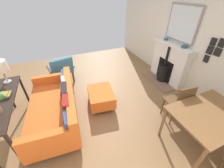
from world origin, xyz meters
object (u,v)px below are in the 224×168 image
mantel_bowl_near (166,39)px  dining_table (209,117)px  table_lamp_near_end (0,67)px  armchair_accent (61,68)px  console_table (4,104)px  book_stack (2,95)px  mantel_bowl_far (184,47)px  dining_chair_near_fireplace (180,101)px  sofa (56,107)px  ottoman (101,96)px  fireplace (168,65)px

mantel_bowl_near → dining_table: bearing=67.7°
table_lamp_near_end → armchair_accent: bearing=-142.2°
console_table → book_stack: book_stack is taller
mantel_bowl_far → dining_chair_near_fireplace: 1.53m
book_stack → dining_table: size_ratio=0.24×
sofa → table_lamp_near_end: size_ratio=4.17×
table_lamp_near_end → mantel_bowl_far: bearing=171.8°
mantel_bowl_far → console_table: (4.01, 0.02, -0.47)m
mantel_bowl_far → dining_table: bearing=59.9°
ottoman → armchair_accent: bearing=-62.0°
mantel_bowl_near → sofa: 3.39m
sofa → armchair_accent: armchair_accent is taller
mantel_bowl_near → console_table: size_ratio=0.07×
mantel_bowl_near → table_lamp_near_end: bearing=1.3°
sofa → ottoman: 1.01m
dining_table → console_table: bearing=-27.1°
mantel_bowl_near → sofa: mantel_bowl_near is taller
mantel_bowl_far → book_stack: size_ratio=0.51×
ottoman → console_table: bearing=2.5°
table_lamp_near_end → book_stack: size_ratio=1.60×
sofa → dining_table: 2.79m
console_table → dining_table: (-3.08, 1.58, -0.04)m
console_table → table_lamp_near_end: size_ratio=3.48×
ottoman → fireplace: bearing=-172.8°
armchair_accent → console_table: 1.80m
table_lamp_near_end → dining_chair_near_fireplace: table_lamp_near_end is taller
console_table → dining_table: bearing=152.9°
sofa → fireplace: bearing=-173.6°
ottoman → book_stack: (1.79, -0.02, 0.59)m
sofa → book_stack: (0.80, -0.10, 0.48)m
sofa → dining_table: bearing=145.5°
sofa → ottoman: size_ratio=2.37×
mantel_bowl_near → dining_chair_near_fireplace: mantel_bowl_near is taller
mantel_bowl_near → book_stack: size_ratio=0.41×
armchair_accent → dining_table: armchair_accent is taller
fireplace → console_table: (3.98, 0.35, 0.18)m
fireplace → dining_chair_near_fireplace: size_ratio=1.40×
armchair_accent → table_lamp_near_end: size_ratio=1.81×
sofa → mantel_bowl_far: bearing=-179.5°
console_table → fireplace: bearing=-174.9°
ottoman → table_lamp_near_end: 2.07m
fireplace → console_table: bearing=5.1°
mantel_bowl_near → ottoman: size_ratio=0.14×
armchair_accent → console_table: size_ratio=0.52×
fireplace → mantel_bowl_far: size_ratio=8.73×
ottoman → table_lamp_near_end: (1.79, -0.53, 0.90)m
fireplace → dining_table: fireplace is taller
table_lamp_near_end → ottoman: bearing=163.7°
fireplace → sofa: (3.18, 0.36, -0.17)m
mantel_bowl_near → mantel_bowl_far: 0.67m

